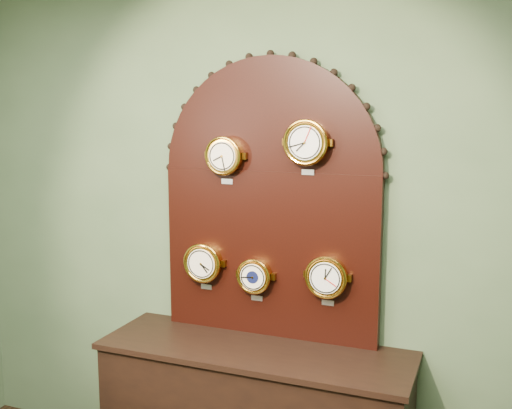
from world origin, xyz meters
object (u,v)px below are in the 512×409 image
at_px(barometer, 255,276).
at_px(roman_clock, 224,156).
at_px(display_board, 270,191).
at_px(hygrometer, 204,263).
at_px(tide_clock, 327,277).
at_px(arabic_clock, 306,142).

bearing_deg(barometer, roman_clock, -179.94).
height_order(roman_clock, barometer, roman_clock).
height_order(display_board, roman_clock, display_board).
bearing_deg(barometer, hygrometer, -179.89).
height_order(barometer, tide_clock, tide_clock).
xyz_separation_m(arabic_clock, tide_clock, (0.12, 0.00, -0.68)).
xyz_separation_m(display_board, arabic_clock, (0.22, -0.07, 0.26)).
distance_m(roman_clock, tide_clock, 0.83).
xyz_separation_m(roman_clock, arabic_clock, (0.45, -0.00, 0.08)).
relative_size(display_board, roman_clock, 5.90).
xyz_separation_m(display_board, hygrometer, (-0.37, -0.07, -0.41)).
xyz_separation_m(hygrometer, barometer, (0.31, 0.00, -0.04)).
relative_size(hygrometer, tide_clock, 1.00).
bearing_deg(arabic_clock, barometer, 179.82).
distance_m(display_board, barometer, 0.47).
distance_m(roman_clock, arabic_clock, 0.46).
bearing_deg(arabic_clock, display_board, 163.11).
bearing_deg(roman_clock, hygrometer, -179.83).
bearing_deg(hygrometer, barometer, 0.11).
height_order(display_board, barometer, display_board).
relative_size(roman_clock, arabic_clock, 0.91).
bearing_deg(tide_clock, display_board, 168.85).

